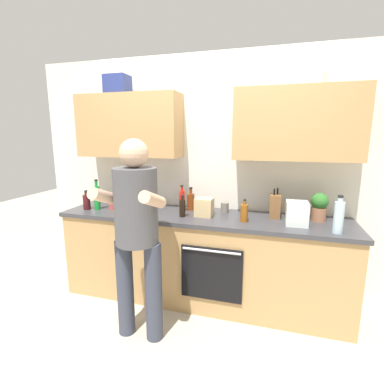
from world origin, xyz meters
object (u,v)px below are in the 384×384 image
(mixing_bowl, at_px, (138,205))
(cup_stoneware, at_px, (225,207))
(bottle_soy, at_px, (182,208))
(grocery_bag_bread, at_px, (204,207))
(bottle_water, at_px, (339,217))
(person_standing, at_px, (136,226))
(bottle_soda, at_px, (97,197))
(knife_block, at_px, (275,206))
(potted_herb, at_px, (319,206))
(grocery_bag_produce, at_px, (297,213))
(bottle_syrup, at_px, (244,213))
(bottle_hotsauce, at_px, (182,200))
(bottle_wine, at_px, (87,202))
(cup_ceramic, at_px, (113,205))
(bottle_vinegar, at_px, (191,201))

(mixing_bowl, bearing_deg, cup_stoneware, 7.75)
(bottle_soy, height_order, grocery_bag_bread, bottle_soy)
(cup_stoneware, bearing_deg, grocery_bag_bread, -131.00)
(cup_stoneware, bearing_deg, bottle_water, -20.86)
(person_standing, bearing_deg, bottle_soda, 141.78)
(knife_block, height_order, potted_herb, knife_block)
(bottle_water, distance_m, grocery_bag_produce, 0.34)
(bottle_syrup, xyz_separation_m, potted_herb, (0.66, 0.22, 0.06))
(bottle_soda, bearing_deg, bottle_water, -2.78)
(bottle_soy, relative_size, mixing_bowl, 1.07)
(bottle_soda, xyz_separation_m, mixing_bowl, (0.40, 0.14, -0.09))
(bottle_syrup, height_order, bottle_hotsauce, bottle_hotsauce)
(person_standing, height_order, grocery_bag_produce, person_standing)
(bottle_wine, distance_m, potted_herb, 2.33)
(person_standing, xyz_separation_m, mixing_bowl, (-0.36, 0.74, -0.03))
(grocery_bag_bread, height_order, grocery_bag_produce, grocery_bag_produce)
(grocery_bag_bread, bearing_deg, bottle_water, -8.84)
(person_standing, distance_m, cup_stoneware, 1.03)
(bottle_soy, bearing_deg, knife_block, 14.40)
(potted_herb, bearing_deg, cup_ceramic, -175.43)
(bottle_vinegar, xyz_separation_m, cup_stoneware, (0.36, 0.01, -0.05))
(bottle_wine, distance_m, mixing_bowl, 0.54)
(bottle_soy, xyz_separation_m, cup_stoneware, (0.37, 0.27, -0.04))
(bottle_syrup, relative_size, bottle_soda, 0.65)
(bottle_wine, relative_size, grocery_bag_produce, 1.00)
(bottle_soda, relative_size, grocery_bag_produce, 1.58)
(bottle_water, height_order, cup_stoneware, bottle_water)
(bottle_syrup, xyz_separation_m, knife_block, (0.27, 0.22, 0.03))
(cup_ceramic, height_order, grocery_bag_produce, grocery_bag_produce)
(cup_ceramic, relative_size, grocery_bag_produce, 0.45)
(bottle_wine, bearing_deg, bottle_vinegar, 14.86)
(person_standing, distance_m, grocery_bag_produce, 1.39)
(bottle_water, bearing_deg, grocery_bag_produce, 154.77)
(bottle_wine, xyz_separation_m, mixing_bowl, (0.51, 0.17, -0.04))
(cup_ceramic, height_order, knife_block, knife_block)
(person_standing, height_order, cup_stoneware, person_standing)
(bottle_wine, xyz_separation_m, bottle_soy, (1.07, 0.02, 0.00))
(bottle_hotsauce, bearing_deg, person_standing, -98.94)
(knife_block, relative_size, grocery_bag_produce, 1.38)
(potted_herb, bearing_deg, bottle_syrup, -161.71)
(bottle_hotsauce, xyz_separation_m, bottle_soda, (-0.89, -0.18, 0.02))
(bottle_wine, xyz_separation_m, grocery_bag_produce, (2.11, 0.06, 0.02))
(bottle_syrup, bearing_deg, potted_herb, 18.29)
(bottle_water, xyz_separation_m, bottle_wine, (-2.42, 0.08, -0.05))
(knife_block, bearing_deg, bottle_syrup, -140.89)
(cup_ceramic, height_order, potted_herb, potted_herb)
(bottle_hotsauce, bearing_deg, grocery_bag_bread, -22.72)
(person_standing, distance_m, bottle_water, 1.62)
(cup_ceramic, bearing_deg, bottle_soda, -164.09)
(bottle_wine, bearing_deg, cup_ceramic, 15.35)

